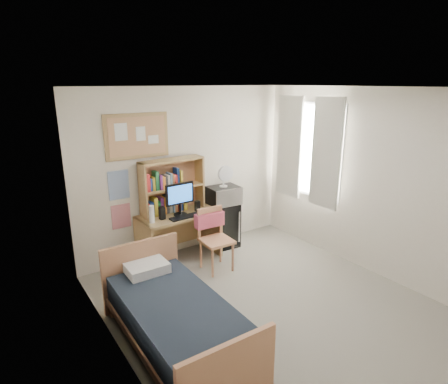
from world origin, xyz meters
TOP-DOWN VIEW (x-y plane):
  - floor at (0.00, 0.00)m, footprint 3.60×4.20m
  - ceiling at (0.00, 0.00)m, footprint 3.60×4.20m
  - wall_back at (0.00, 2.10)m, footprint 3.60×0.04m
  - wall_left at (-1.80, 0.00)m, footprint 0.04×4.20m
  - wall_right at (1.80, 0.00)m, footprint 0.04×4.20m
  - window_unit at (1.75, 1.20)m, footprint 0.10×1.40m
  - curtain_left at (1.72, 0.80)m, footprint 0.04×0.55m
  - curtain_right at (1.72, 1.60)m, footprint 0.04×0.55m
  - bulletin_board at (-0.78, 2.08)m, footprint 0.94×0.03m
  - poster_wave at (-1.10, 2.09)m, footprint 0.30×0.01m
  - poster_japan at (-1.10, 2.09)m, footprint 0.28×0.01m
  - desk at (-0.33, 1.78)m, footprint 1.22×0.64m
  - desk_chair at (-0.03, 1.19)m, footprint 0.48×0.48m
  - mini_fridge at (0.52, 1.84)m, footprint 0.47×0.47m
  - bed at (-1.28, 0.04)m, footprint 0.95×1.86m
  - hutch at (-0.34, 1.93)m, footprint 1.00×0.29m
  - monitor at (-0.33, 1.72)m, footprint 0.45×0.05m
  - keyboard at (-0.32, 1.58)m, footprint 0.47×0.17m
  - speaker_left at (-0.63, 1.71)m, footprint 0.08×0.08m
  - speaker_right at (-0.03, 1.73)m, footprint 0.07×0.07m
  - water_bottle at (-0.81, 1.66)m, footprint 0.08×0.08m
  - hoodie at (-0.02, 1.39)m, footprint 0.45×0.15m
  - microwave at (0.52, 1.82)m, footprint 0.51×0.40m
  - desk_fan at (0.52, 1.82)m, footprint 0.27×0.27m
  - pillow at (-1.27, 0.79)m, footprint 0.47×0.34m

SIDE VIEW (x-z plane):
  - floor at x=0.00m, z-range -0.02..0.00m
  - bed at x=-1.28m, z-range 0.00..0.51m
  - mini_fridge at x=0.52m, z-range 0.00..0.75m
  - desk at x=-0.33m, z-range 0.00..0.75m
  - desk_chair at x=-0.03m, z-range 0.00..0.92m
  - pillow at x=-1.27m, z-range 0.51..0.62m
  - hoodie at x=-0.02m, z-range 0.61..0.82m
  - keyboard at x=-0.32m, z-range 0.75..0.78m
  - poster_japan at x=-1.10m, z-range 0.60..0.96m
  - speaker_right at x=-0.03m, z-range 0.75..0.91m
  - speaker_left at x=-0.63m, z-range 0.75..0.94m
  - water_bottle at x=-0.81m, z-range 0.75..1.00m
  - microwave at x=0.52m, z-range 0.75..1.03m
  - monitor at x=-0.33m, z-range 0.75..1.23m
  - hutch at x=-0.34m, z-range 0.75..1.56m
  - desk_fan at x=0.52m, z-range 1.03..1.35m
  - poster_wave at x=-1.10m, z-range 1.04..1.46m
  - wall_back at x=0.00m, z-range 0.00..2.60m
  - wall_left at x=-1.80m, z-range 0.00..2.60m
  - wall_right at x=1.80m, z-range 0.00..2.60m
  - window_unit at x=1.75m, z-range 0.75..2.45m
  - curtain_left at x=1.72m, z-range 0.75..2.45m
  - curtain_right at x=1.72m, z-range 0.75..2.45m
  - bulletin_board at x=-0.78m, z-range 1.60..2.24m
  - ceiling at x=0.00m, z-range 2.59..2.61m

